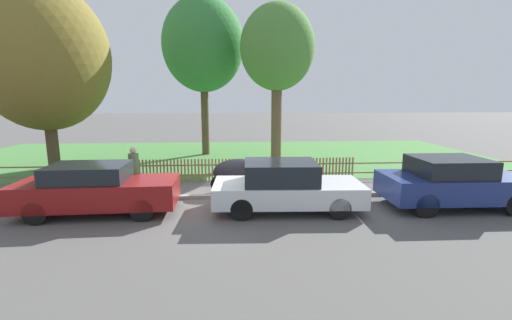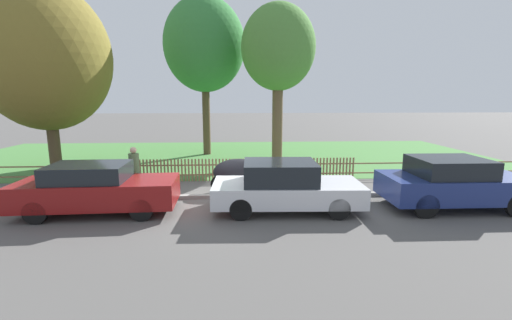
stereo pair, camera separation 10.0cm
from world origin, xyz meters
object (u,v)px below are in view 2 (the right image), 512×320
Objects in this scene: tree_nearest_kerb at (45,57)px; parked_car_navy_estate at (453,183)px; parked_car_silver_hatchback at (96,188)px; covered_motorcycle at (240,172)px; parked_car_black_saloon at (285,186)px; tree_mid_park at (278,49)px; tree_behind_motorcycle at (204,45)px; pedestrian_near_fence at (134,168)px.

parked_car_navy_estate is at bearing -22.06° from tree_nearest_kerb.
parked_car_navy_estate is at bearing -2.25° from parked_car_silver_hatchback.
parked_car_silver_hatchback is at bearing -179.76° from parked_car_navy_estate.
tree_nearest_kerb is at bearing 159.88° from covered_motorcycle.
parked_car_black_saloon is 8.90m from tree_mid_park.
parked_car_silver_hatchback is 10.63m from tree_mid_park.
tree_behind_motorcycle is at bearing 109.30° from parked_car_black_saloon.
parked_car_navy_estate is (4.91, -0.03, 0.05)m from parked_car_black_saloon.
tree_mid_park is at bearing 10.31° from tree_nearest_kerb.
parked_car_navy_estate is (10.16, -0.06, 0.04)m from parked_car_silver_hatchback.
parked_car_black_saloon reaches higher than parked_car_silver_hatchback.
tree_behind_motorcycle is at bearing 75.68° from parked_car_silver_hatchback.
covered_motorcycle is 3.46m from pedestrian_near_fence.
tree_behind_motorcycle is (-7.97, 10.02, 5.19)m from parked_car_navy_estate.
tree_nearest_kerb is 10.06m from tree_mid_park.
tree_behind_motorcycle is at bearing -75.22° from pedestrian_near_fence.
parked_car_black_saloon is 5.02m from pedestrian_near_fence.
tree_nearest_kerb is (-14.14, 5.73, 4.06)m from parked_car_navy_estate.
tree_behind_motorcycle reaches higher than tree_nearest_kerb.
tree_mid_park reaches higher than parked_car_silver_hatchback.
tree_behind_motorcycle reaches higher than parked_car_black_saloon.
parked_car_silver_hatchback is at bearing -54.94° from tree_nearest_kerb.
pedestrian_near_fence is at bearing -101.30° from tree_behind_motorcycle.
covered_motorcycle is (-6.16, 1.93, -0.05)m from parked_car_navy_estate.
covered_motorcycle is 0.25× the size of tree_nearest_kerb.
parked_car_black_saloon is 2.27m from covered_motorcycle.
tree_behind_motorcycle is 9.79m from pedestrian_near_fence.
pedestrian_near_fence is (-5.35, -5.74, -4.55)m from tree_mid_park.
parked_car_silver_hatchback is 0.51× the size of tree_behind_motorcycle.
parked_car_silver_hatchback is 10.16m from parked_car_navy_estate.
tree_behind_motorcycle reaches higher than parked_car_silver_hatchback.
tree_mid_park reaches higher than pedestrian_near_fence.
parked_car_navy_estate is 13.82m from tree_behind_motorcycle.
tree_behind_motorcycle is 5.25× the size of pedestrian_near_fence.
parked_car_silver_hatchback is at bearing 98.39° from pedestrian_near_fence.
covered_motorcycle is 9.81m from tree_behind_motorcycle.
covered_motorcycle is 0.23× the size of tree_behind_motorcycle.
parked_car_black_saloon is 11.60m from tree_nearest_kerb.
covered_motorcycle is at bearing -25.46° from tree_nearest_kerb.
tree_nearest_kerb is at bearing -169.69° from tree_mid_park.
parked_car_silver_hatchback is 2.66× the size of pedestrian_near_fence.
parked_car_black_saloon is 0.54× the size of tree_nearest_kerb.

